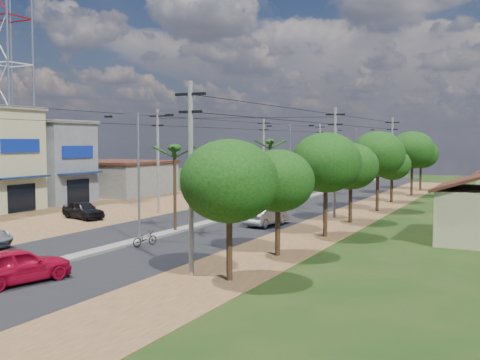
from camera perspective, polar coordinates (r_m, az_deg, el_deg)
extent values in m
plane|color=black|center=(35.58, -10.17, -6.23)|extent=(160.00, 160.00, 0.00)
cube|color=black|center=(48.25, 0.63, -3.45)|extent=(12.00, 110.00, 0.04)
cube|color=#605E56|center=(50.93, 2.12, -2.98)|extent=(1.00, 90.00, 0.18)
cube|color=#52321C|center=(51.34, -18.21, -3.21)|extent=(18.00, 46.00, 0.04)
cube|color=#52321C|center=(45.18, 10.37, -4.03)|extent=(5.00, 90.00, 0.03)
cube|color=#102044|center=(52.25, -21.08, 0.25)|extent=(0.80, 5.40, 0.15)
cube|color=black|center=(52.65, -21.28, -1.70)|extent=(0.10, 3.00, 2.40)
cube|color=navy|center=(52.39, -21.39, 3.26)|extent=(0.12, 4.20, 1.20)
cube|color=#55595E|center=(60.19, -18.96, 1.61)|extent=(8.00, 6.00, 8.00)
cube|color=#605E56|center=(60.18, -19.05, 5.56)|extent=(8.40, 6.40, 0.30)
cube|color=#102044|center=(57.17, -15.87, 0.66)|extent=(0.80, 5.40, 0.15)
cube|color=black|center=(57.53, -16.09, -1.12)|extent=(0.10, 3.00, 2.40)
cube|color=navy|center=(57.31, -16.14, 2.76)|extent=(0.12, 4.20, 1.20)
cube|color=#605E56|center=(67.02, -12.19, 0.08)|extent=(10.00, 10.00, 3.60)
cube|color=black|center=(66.91, -12.21, 1.79)|extent=(10.40, 10.40, 0.30)
cylinder|color=gray|center=(62.87, -22.61, 15.37)|extent=(0.24, 0.24, 38.00)
cylinder|color=gray|center=(64.97, -20.39, 15.05)|extent=(0.24, 0.24, 38.00)
cylinder|color=gray|center=(67.30, -22.31, 14.60)|extent=(0.24, 0.24, 38.00)
cylinder|color=black|center=(25.17, -1.09, -5.56)|extent=(0.28, 0.28, 4.20)
ellipsoid|color=black|center=(24.88, -1.10, -0.10)|extent=(4.40, 4.40, 3.74)
cylinder|color=black|center=(30.64, 3.85, -4.18)|extent=(0.28, 0.28, 3.85)
ellipsoid|color=black|center=(30.41, 3.87, -0.07)|extent=(4.00, 4.00, 3.40)
cylinder|color=black|center=(36.97, 8.67, -2.26)|extent=(0.28, 0.28, 4.55)
ellipsoid|color=black|center=(36.78, 8.72, 1.77)|extent=(4.60, 4.60, 3.91)
cylinder|color=black|center=(43.74, 11.16, -1.65)|extent=(0.28, 0.28, 4.06)
ellipsoid|color=black|center=(43.58, 11.20, 1.39)|extent=(4.20, 4.20, 3.57)
cylinder|color=black|center=(51.39, 13.80, -0.47)|extent=(0.28, 0.28, 4.76)
ellipsoid|color=black|center=(51.25, 13.85, 2.57)|extent=(4.80, 4.80, 4.08)
cylinder|color=black|center=(59.31, 15.16, -0.45)|extent=(0.28, 0.28, 3.64)
ellipsoid|color=black|center=(59.19, 15.20, 1.56)|extent=(3.80, 3.80, 3.23)
cylinder|color=black|center=(67.00, 17.06, 0.55)|extent=(0.28, 0.28, 4.90)
ellipsoid|color=black|center=(66.90, 17.11, 2.94)|extent=(5.00, 5.00, 4.25)
cylinder|color=black|center=(74.95, 17.87, 0.66)|extent=(0.28, 0.28, 4.34)
ellipsoid|color=black|center=(74.85, 17.91, 2.56)|extent=(4.40, 4.40, 3.74)
cylinder|color=black|center=(38.43, -6.63, -1.07)|extent=(0.22, 0.22, 5.80)
cylinder|color=black|center=(52.47, 3.04, 0.52)|extent=(0.22, 0.22, 6.20)
cylinder|color=black|center=(67.42, 8.54, 0.96)|extent=(0.22, 0.22, 5.50)
cylinder|color=gray|center=(35.09, -10.25, 0.21)|extent=(0.16, 0.16, 8.00)
cube|color=gray|center=(34.35, -8.72, 6.66)|extent=(2.40, 0.08, 0.08)
cube|color=gray|center=(35.79, -11.87, 6.51)|extent=(2.40, 0.08, 0.08)
cube|color=black|center=(33.72, -7.19, 6.56)|extent=(0.50, 0.18, 0.12)
cube|color=black|center=(36.49, -13.23, 6.29)|extent=(0.50, 0.18, 0.12)
cylinder|color=gray|center=(57.03, 5.07, 1.70)|extent=(0.16, 0.16, 8.00)
cube|color=gray|center=(56.58, 6.23, 5.62)|extent=(2.40, 0.08, 0.08)
cube|color=gray|center=(57.47, 3.98, 5.61)|extent=(2.40, 0.08, 0.08)
cube|color=black|center=(56.20, 7.29, 5.52)|extent=(0.50, 0.18, 0.12)
cube|color=black|center=(57.90, 2.97, 5.50)|extent=(0.50, 0.18, 0.12)
cylinder|color=gray|center=(80.77, 11.67, 2.30)|extent=(0.16, 0.16, 8.00)
cube|color=gray|center=(80.45, 12.54, 5.06)|extent=(2.40, 0.08, 0.08)
cube|color=gray|center=(81.08, 10.89, 5.07)|extent=(2.40, 0.08, 0.08)
cube|color=black|center=(80.18, 13.30, 4.98)|extent=(0.50, 0.18, 0.12)
cube|color=black|center=(81.39, 10.14, 5.01)|extent=(0.50, 0.18, 0.12)
cylinder|color=#605E56|center=(48.87, -8.33, 1.87)|extent=(0.24, 0.24, 9.00)
cube|color=black|center=(48.89, -8.37, 6.45)|extent=(1.60, 0.12, 0.12)
cube|color=black|center=(48.86, -8.36, 5.51)|extent=(1.20, 0.12, 0.12)
cylinder|color=#605E56|center=(68.04, 2.41, 2.50)|extent=(0.24, 0.24, 9.00)
cube|color=black|center=(68.05, 2.42, 5.78)|extent=(1.60, 0.12, 0.12)
cube|color=black|center=(68.03, 2.42, 5.11)|extent=(1.20, 0.12, 0.12)
cylinder|color=#605E56|center=(87.59, 8.11, 2.80)|extent=(0.24, 0.24, 9.00)
cube|color=black|center=(87.59, 8.14, 5.35)|extent=(1.60, 0.12, 0.12)
cube|color=black|center=(87.58, 8.13, 4.82)|extent=(1.20, 0.12, 0.12)
cylinder|color=#605E56|center=(25.88, -5.02, 0.05)|extent=(0.24, 0.24, 9.00)
cube|color=black|center=(25.90, -5.07, 8.68)|extent=(1.60, 0.12, 0.12)
cube|color=black|center=(25.85, -5.06, 6.92)|extent=(1.20, 0.12, 0.12)
cylinder|color=#605E56|center=(46.03, 9.60, 1.73)|extent=(0.24, 0.24, 9.00)
cube|color=black|center=(46.04, 9.65, 6.59)|extent=(1.60, 0.12, 0.12)
cube|color=black|center=(46.01, 9.64, 5.59)|extent=(1.20, 0.12, 0.12)
cylinder|color=#605E56|center=(67.34, 15.17, 2.35)|extent=(0.24, 0.24, 9.00)
cube|color=black|center=(67.35, 15.23, 5.67)|extent=(1.60, 0.12, 0.12)
cube|color=black|center=(67.33, 15.21, 4.99)|extent=(1.20, 0.12, 0.12)
imported|color=maroon|center=(26.65, -21.71, -8.15)|extent=(3.00, 5.01, 1.60)
imported|color=gray|center=(41.54, 2.67, -3.72)|extent=(1.94, 4.39, 1.40)
imported|color=#B9BAB5|center=(57.31, 3.08, -1.52)|extent=(3.94, 5.74, 1.54)
imported|color=black|center=(46.71, -15.64, -2.99)|extent=(4.50, 2.75, 1.43)
imported|color=black|center=(33.95, -9.64, -5.95)|extent=(1.07, 1.78, 0.88)
imported|color=black|center=(50.50, -1.71, -2.65)|extent=(0.83, 1.70, 0.86)
imported|color=black|center=(66.08, 3.44, -0.97)|extent=(0.99, 1.95, 1.13)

